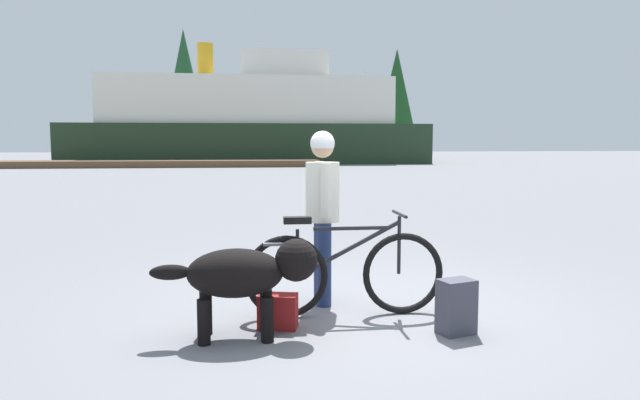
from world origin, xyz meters
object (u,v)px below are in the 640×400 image
(ferry_boat, at_px, (250,122))
(handbag_pannier, at_px, (278,311))
(person_cyclist, at_px, (322,201))
(backpack, at_px, (456,307))
(dog, at_px, (246,274))
(bicycle, at_px, (344,272))
(sailboat_moored, at_px, (364,154))

(ferry_boat, bearing_deg, handbag_pannier, -90.26)
(person_cyclist, bearing_deg, backpack, -47.37)
(handbag_pannier, bearing_deg, dog, -141.61)
(backpack, bearing_deg, person_cyclist, 132.63)
(backpack, bearing_deg, dog, 176.06)
(bicycle, distance_m, dog, 0.99)
(bicycle, xyz_separation_m, person_cyclist, (-0.13, 0.44, 0.59))
(ferry_boat, bearing_deg, backpack, -88.11)
(handbag_pannier, distance_m, sailboat_moored, 43.32)
(dog, bearing_deg, bicycle, 29.11)
(bicycle, xyz_separation_m, ferry_boat, (-0.43, 37.28, 2.49))
(backpack, xyz_separation_m, handbag_pannier, (-1.42, 0.32, -0.08))
(dog, height_order, backpack, dog)
(bicycle, distance_m, person_cyclist, 0.75)
(bicycle, xyz_separation_m, dog, (-0.86, -0.48, 0.12))
(bicycle, relative_size, handbag_pannier, 5.59)
(dog, xyz_separation_m, sailboat_moored, (9.67, 42.48, -0.03))
(backpack, relative_size, ferry_boat, 0.02)
(bicycle, relative_size, dog, 1.37)
(backpack, height_order, handbag_pannier, backpack)
(person_cyclist, bearing_deg, bicycle, -73.28)
(ferry_boat, bearing_deg, person_cyclist, -89.54)
(dog, distance_m, backpack, 1.71)
(backpack, height_order, ferry_boat, ferry_boat)
(backpack, xyz_separation_m, ferry_boat, (-1.25, 37.87, 2.66))
(handbag_pannier, distance_m, ferry_boat, 37.66)
(bicycle, bearing_deg, person_cyclist, 106.72)
(sailboat_moored, bearing_deg, ferry_boat, -152.92)
(person_cyclist, height_order, sailboat_moored, sailboat_moored)
(sailboat_moored, bearing_deg, bicycle, -101.85)
(dog, xyz_separation_m, ferry_boat, (0.43, 37.76, 2.37))
(sailboat_moored, bearing_deg, dog, -102.82)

